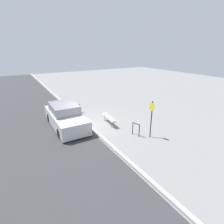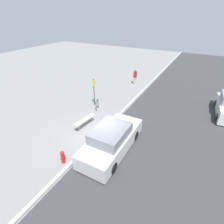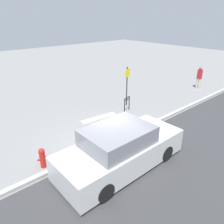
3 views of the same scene
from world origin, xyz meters
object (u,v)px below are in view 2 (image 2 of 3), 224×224
Objects in this scene: bench at (85,120)px; fire_hydrant at (63,157)px; bike_rack at (97,104)px; parked_car_near at (112,140)px; pedestrian at (135,76)px; sign_post at (94,90)px.

fire_hydrant reaches higher than bench.
parked_car_near is at bearing -137.38° from bike_rack.
bike_rack is 0.17× the size of parked_car_near.
bike_rack is at bearing 15.26° from fire_hydrant.
parked_car_near reaches higher than bike_rack.
pedestrian reaches higher than bike_rack.
parked_car_near is (-4.22, -3.96, -0.68)m from sign_post.
fire_hydrant is 0.48× the size of pedestrian.
parked_car_near reaches higher than fire_hydrant.
bike_rack is at bearing 18.83° from bench.
sign_post is 6.76m from fire_hydrant.
fire_hydrant is at bearing -164.74° from bike_rack.
parked_car_near is at bearing -107.56° from bench.
sign_post reaches higher than bench.
pedestrian is at bearing 4.85° from fire_hydrant.
fire_hydrant is at bearing -160.89° from sign_post.
parked_car_near is at bearing -40.27° from fire_hydrant.
bike_rack is 4.93m from parked_car_near.
bike_rack is at bearing 58.99° from pedestrian.
pedestrian is (9.28, 0.06, 0.37)m from bench.
sign_post is at bearing 43.13° from parked_car_near.
fire_hydrant is 12.63m from pedestrian.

